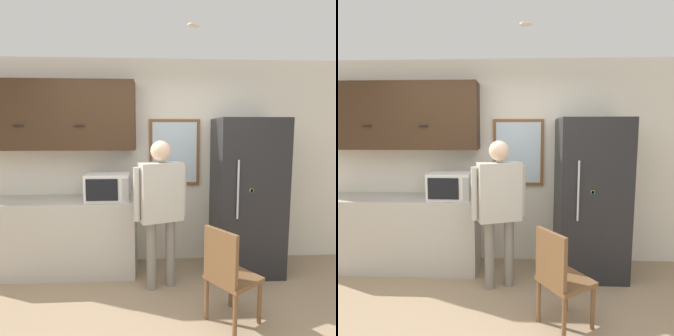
# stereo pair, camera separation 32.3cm
# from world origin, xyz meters

# --- Properties ---
(back_wall) EXTENTS (6.00, 0.06, 2.70)m
(back_wall) POSITION_xyz_m (0.00, 1.78, 1.35)
(back_wall) COLOR silver
(back_wall) RESTS_ON ground_plane
(counter) EXTENTS (2.02, 0.60, 0.93)m
(counter) POSITION_xyz_m (-1.19, 1.45, 0.47)
(counter) COLOR #BCB7AD
(counter) RESTS_ON ground_plane
(upper_cabinets) EXTENTS (2.02, 0.35, 0.85)m
(upper_cabinets) POSITION_xyz_m (-1.19, 1.58, 1.96)
(upper_cabinets) COLOR #3D2819
(microwave) EXTENTS (0.53, 0.38, 0.33)m
(microwave) POSITION_xyz_m (-0.51, 1.38, 1.10)
(microwave) COLOR white
(microwave) RESTS_ON counter
(person) EXTENTS (0.59, 0.36, 1.67)m
(person) POSITION_xyz_m (0.12, 0.99, 1.02)
(person) COLOR gray
(person) RESTS_ON ground_plane
(refrigerator) EXTENTS (0.81, 0.73, 1.93)m
(refrigerator) POSITION_xyz_m (1.21, 1.39, 0.96)
(refrigerator) COLOR #232326
(refrigerator) RESTS_ON ground_plane
(chair) EXTENTS (0.56, 0.56, 0.92)m
(chair) POSITION_xyz_m (0.70, 0.28, 0.50)
(chair) COLOR brown
(chair) RESTS_ON ground_plane
(window) EXTENTS (0.67, 0.05, 0.88)m
(window) POSITION_xyz_m (0.33, 1.73, 1.49)
(window) COLOR brown
(ceiling_light) EXTENTS (0.11, 0.11, 0.01)m
(ceiling_light) POSITION_xyz_m (0.39, 0.44, 2.68)
(ceiling_light) COLOR white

